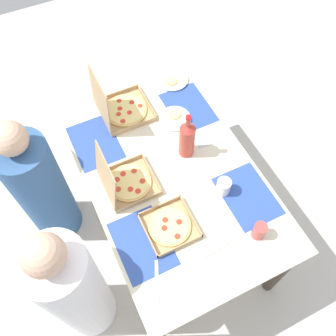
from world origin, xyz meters
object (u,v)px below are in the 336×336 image
at_px(diner_left_seat, 75,290).
at_px(soda_bottle, 187,138).
at_px(pizza_box_center, 169,226).
at_px(cup_red, 259,231).
at_px(pizza_box_corner_left, 120,108).
at_px(plate_far_left, 175,118).
at_px(pizza_box_corner_right, 125,182).
at_px(diner_right_seat, 41,189).
at_px(plate_far_right, 172,80).
at_px(cup_spare, 223,187).

bearing_deg(diner_left_seat, soda_bottle, -64.91).
distance_m(pizza_box_center, cup_red, 0.46).
bearing_deg(pizza_box_corner_left, plate_far_left, -124.09).
xyz_separation_m(pizza_box_corner_right, soda_bottle, (0.06, -0.41, 0.08)).
distance_m(pizza_box_center, plate_far_left, 0.72).
height_order(pizza_box_corner_right, cup_red, pizza_box_corner_right).
distance_m(plate_far_left, diner_left_seat, 1.15).
height_order(pizza_box_center, cup_red, cup_red).
distance_m(plate_far_left, diner_right_seat, 0.96).
height_order(plate_far_right, cup_red, cup_red).
bearing_deg(cup_spare, diner_right_seat, 56.47).
relative_size(plate_far_right, cup_red, 2.05).
bearing_deg(cup_red, pizza_box_corner_left, 17.30).
distance_m(pizza_box_corner_left, soda_bottle, 0.51).
height_order(pizza_box_center, diner_right_seat, diner_right_seat).
distance_m(plate_far_left, cup_red, 0.87).
xyz_separation_m(pizza_box_corner_right, diner_right_seat, (0.35, 0.46, -0.30)).
distance_m(pizza_box_center, pizza_box_corner_left, 0.83).
xyz_separation_m(cup_red, diner_right_seat, (0.92, 0.96, -0.30)).
distance_m(soda_bottle, cup_spare, 0.34).
bearing_deg(cup_spare, cup_red, -173.69).
relative_size(plate_far_right, cup_spare, 2.18).
relative_size(cup_red, diner_left_seat, 0.09).
bearing_deg(diner_left_seat, pizza_box_corner_left, -36.82).
bearing_deg(pizza_box_center, diner_left_seat, 92.27).
xyz_separation_m(pizza_box_corner_right, cup_red, (-0.56, -0.50, 0.00)).
bearing_deg(diner_left_seat, diner_right_seat, 0.00).
xyz_separation_m(pizza_box_corner_right, pizza_box_corner_left, (0.50, -0.17, 0.00)).
distance_m(soda_bottle, cup_red, 0.63).
bearing_deg(diner_left_seat, cup_spare, -84.62).
distance_m(pizza_box_corner_right, diner_right_seat, 0.65).
relative_size(cup_spare, diner_right_seat, 0.09).
bearing_deg(diner_left_seat, pizza_box_corner_right, -52.80).
distance_m(pizza_box_corner_right, plate_far_left, 0.55).
xyz_separation_m(plate_far_left, soda_bottle, (-0.25, 0.05, 0.12)).
height_order(plate_far_left, diner_left_seat, diner_left_seat).
height_order(cup_red, diner_right_seat, diner_right_seat).
height_order(pizza_box_corner_right, plate_far_left, pizza_box_corner_right).
bearing_deg(soda_bottle, diner_left_seat, 115.09).
xyz_separation_m(diner_left_seat, diner_right_seat, (0.70, 0.00, -0.04)).
xyz_separation_m(pizza_box_corner_left, soda_bottle, (-0.44, -0.24, 0.08)).
xyz_separation_m(pizza_box_center, plate_far_left, (0.63, -0.35, -0.00)).
distance_m(pizza_box_corner_right, soda_bottle, 0.42).
bearing_deg(plate_far_right, pizza_box_center, 153.10).
relative_size(pizza_box_corner_left, soda_bottle, 1.05).
bearing_deg(diner_left_seat, cup_red, -102.43).
height_order(pizza_box_center, plate_far_right, pizza_box_center).
distance_m(cup_red, diner_right_seat, 1.36).
relative_size(pizza_box_corner_left, cup_red, 3.24).
relative_size(pizza_box_corner_left, plate_far_left, 1.70).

